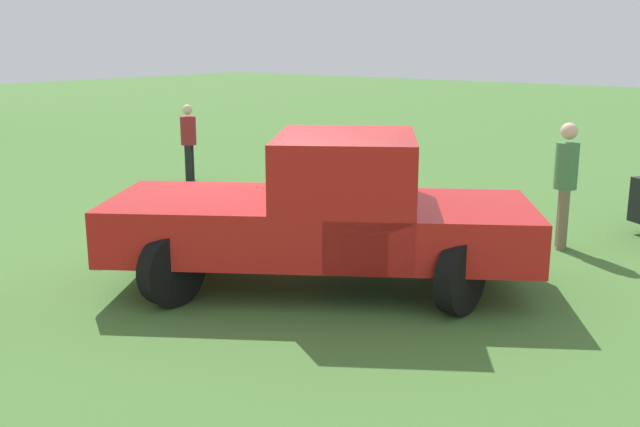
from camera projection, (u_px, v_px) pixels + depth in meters
name	position (u px, v px, depth m)	size (l,w,h in m)	color
ground_plane	(304.00, 255.00, 10.15)	(80.00, 80.00, 0.00)	#477533
pickup_truck	(331.00, 209.00, 8.64)	(4.28, 5.17, 1.84)	black
person_bystander	(566.00, 178.00, 10.24)	(0.43, 0.43, 1.79)	#7A6B51
person_visitor	(189.00, 139.00, 15.15)	(0.44, 0.44, 1.60)	black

